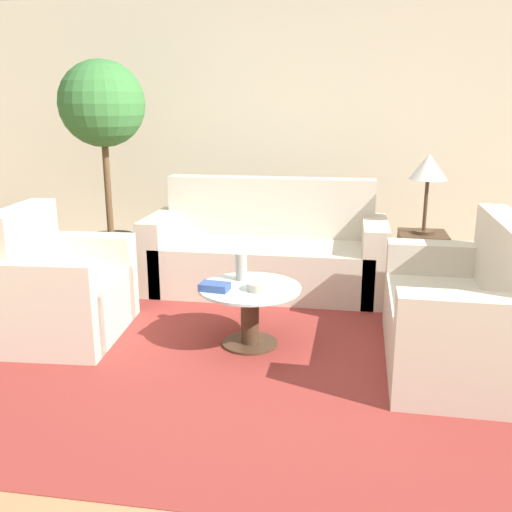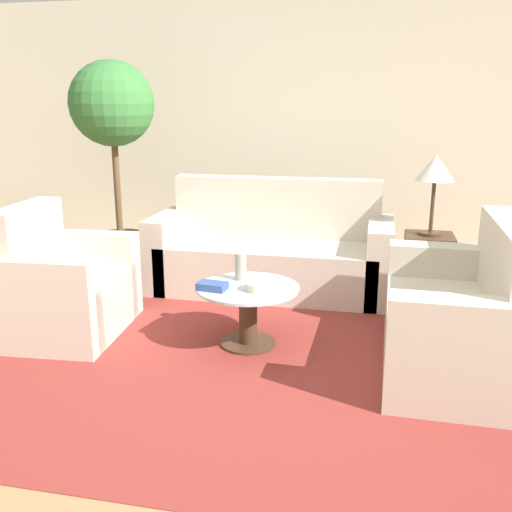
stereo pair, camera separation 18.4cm
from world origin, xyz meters
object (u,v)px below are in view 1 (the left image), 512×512
Objects in this scene: table_lamp at (428,170)px; book_stack at (214,287)px; armchair at (57,293)px; sofa_main at (266,254)px; vase at (241,267)px; loveseat at (464,318)px; potted_plant at (104,126)px; bowl at (260,286)px; coffee_table at (250,307)px.

table_lamp is 2.04m from book_stack.
armchair is 4.93× the size of book_stack.
armchair is 2.95m from table_lamp.
vase is (-0.01, -1.08, 0.20)m from sofa_main.
sofa_main is 1.91m from loveseat.
potted_plant is 10.49× the size of vase.
book_stack is (1.37, -1.56, -0.93)m from potted_plant.
loveseat is at bearing -94.60° from armchair.
coffee_table is at bearing 143.84° from bowl.
loveseat reaches higher than armchair.
loveseat is at bearing -85.05° from table_lamp.
sofa_main is at bearing 89.24° from vase.
potted_plant reaches higher than sofa_main.
sofa_main is 1.79m from armchair.
table_lamp is 2.83m from potted_plant.
potted_plant reaches higher than vase.
vase is 1.09× the size of bowl.
coffee_table is at bearing -59.25° from vase.
sofa_main is at bearing 93.18° from coffee_table.
potted_plant reaches higher than book_stack.
coffee_table is at bearing -92.19° from armchair.
potted_plant reaches higher than bowl.
armchair is 0.51× the size of potted_plant.
loveseat is 1.98× the size of coffee_table.
loveseat is at bearing -3.12° from coffee_table.
vase is (1.26, 0.18, 0.20)m from armchair.
table_lamp is (1.23, 1.21, 0.79)m from coffee_table.
bowl is (0.16, -0.20, -0.07)m from vase.
potted_plant is (-2.92, 1.52, 1.07)m from loveseat.
table_lamp is at bearing -4.92° from potted_plant.
armchair is 1.28m from vase.
potted_plant is at bearing 137.49° from coffee_table.
sofa_main is 1.30m from bowl.
vase is at bearing -41.18° from potted_plant.
coffee_table is 1.06× the size of table_lamp.
book_stack is at bearing -152.72° from coffee_table.
armchair is 1.45× the size of coffee_table.
vase is (-1.31, -1.07, -0.55)m from table_lamp.
potted_plant is 2.17m from vase.
armchair is at bearing -178.30° from coffee_table.
table_lamp is (1.29, -0.02, 0.75)m from sofa_main.
potted_plant reaches higher than armchair.
table_lamp reaches higher than loveseat.
potted_plant reaches higher than table_lamp.
sofa_main is 1.23m from coffee_table.
bowl is at bearing -83.49° from sofa_main.
loveseat is (1.41, -1.30, 0.00)m from sofa_main.
sofa_main is 1.35m from book_stack.
vase reaches higher than book_stack.
sofa_main is 10.89× the size of vase.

